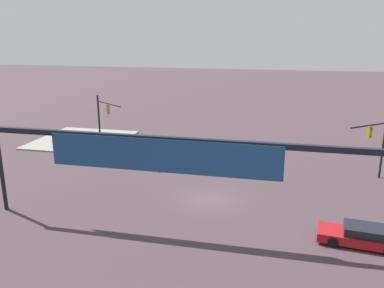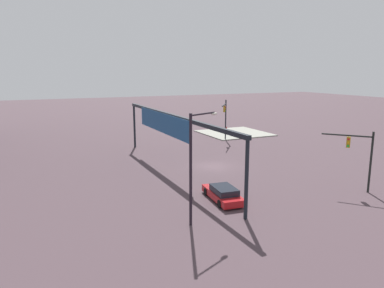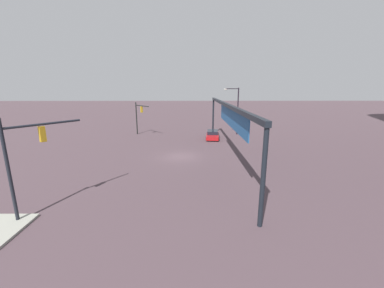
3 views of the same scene
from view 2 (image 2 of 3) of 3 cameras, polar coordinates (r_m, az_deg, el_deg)
name	(u,v)px [view 2 (image 2 of 3)]	position (r m, az deg, el deg)	size (l,w,h in m)	color
ground_plane	(214,166)	(40.64, 3.45, -3.49)	(231.36, 231.36, 0.00)	#4C3A41
sidewalk_corner	(234,133)	(62.42, 6.63, 1.72)	(10.28, 10.41, 0.15)	#98988B
traffic_signal_near_corner	(360,151)	(34.61, 24.78, -1.04)	(3.33, 2.79, 5.35)	black
traffic_signal_opposite_side	(225,114)	(54.94, 5.20, 4.65)	(3.66, 2.79, 6.18)	black
streetlamp_curved_arm	(194,160)	(24.38, 0.34, -2.48)	(1.42, 2.73, 7.70)	black
overhead_sign_gantry	(168,122)	(38.26, -3.72, 3.43)	(28.33, 0.43, 6.08)	black
sedan_car_approaching	(223,194)	(30.01, 4.88, -7.76)	(5.03, 2.36, 1.21)	#B3171A
fire_hydrant_on_curb	(226,129)	(64.07, 5.39, 2.36)	(0.33, 0.22, 0.71)	red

